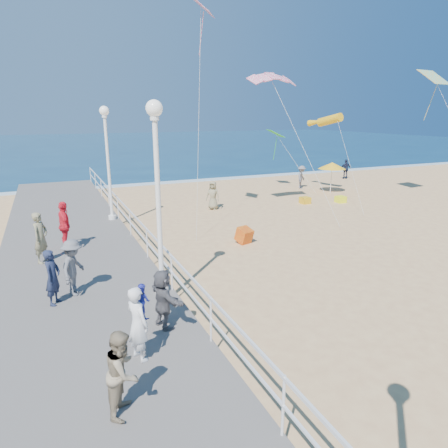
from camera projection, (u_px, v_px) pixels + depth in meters
name	position (u px, v px, depth m)	size (l,w,h in m)	color
ground	(314.00, 275.00, 13.76)	(160.00, 160.00, 0.00)	#DDB073
ocean	(93.00, 145.00, 70.98)	(160.00, 90.00, 0.05)	#0C2F4D
surf_line	(158.00, 183.00, 31.80)	(160.00, 1.20, 0.04)	white
boardwalk	(85.00, 312.00, 10.76)	(5.00, 44.00, 0.40)	slate
railing	(171.00, 262.00, 11.45)	(0.05, 42.00, 0.55)	white
lamp_post_mid	(157.00, 180.00, 10.69)	(0.44, 0.44, 5.32)	white
lamp_post_far	(107.00, 152.00, 18.61)	(0.44, 0.44, 5.32)	white
woman_holding_toddler	(138.00, 324.00, 8.18)	(0.59, 0.39, 1.62)	white
toddler_held	(142.00, 301.00, 8.26)	(0.37, 0.29, 0.76)	#323ABD
spectator_0	(53.00, 277.00, 10.61)	(0.56, 0.37, 1.53)	#1B223D
spectator_1	(123.00, 372.00, 6.72)	(0.74, 0.58, 1.53)	gray
spectator_2	(74.00, 267.00, 11.17)	(1.05, 0.60, 1.63)	#5E5F63
spectator_3	(65.00, 226.00, 14.94)	(1.08, 0.45, 1.84)	red
spectator_5	(163.00, 299.00, 9.45)	(1.36, 0.43, 1.47)	#565459
spectator_6	(41.00, 238.00, 13.61)	(0.65, 0.42, 1.77)	#7D7856
beach_walker_a	(302.00, 177.00, 29.49)	(1.10, 0.63, 1.70)	slate
beach_walker_b	(346.00, 169.00, 33.93)	(0.96, 0.40, 1.65)	#181E35
beach_walker_c	(213.00, 195.00, 23.02)	(0.80, 0.52, 1.64)	gray
box_kite	(244.00, 237.00, 17.03)	(0.55, 0.55, 0.60)	red
beach_umbrella	(332.00, 166.00, 27.56)	(1.90, 1.90, 2.14)	white
beach_chair_left	(305.00, 200.00, 24.68)	(0.55, 0.55, 0.40)	gold
beach_chair_right	(341.00, 199.00, 24.97)	(0.55, 0.55, 0.40)	#F2FF1A
kite_parafoil	(273.00, 76.00, 20.40)	(2.63, 0.90, 0.30)	#D31858
kite_windsock	(330.00, 120.00, 26.15)	(0.56, 0.56, 2.97)	gold
kite_diamond_multi	(434.00, 77.00, 23.55)	(1.59, 1.59, 0.02)	#1BD3E6
kite_diamond_green	(276.00, 133.00, 28.49)	(1.19, 1.19, 0.02)	green
kite_diamond_redwhite	(201.00, 5.00, 17.08)	(1.26, 1.26, 0.02)	#D61954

